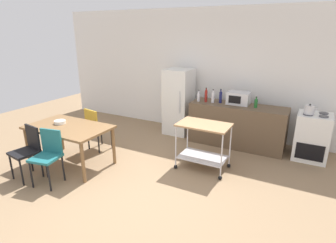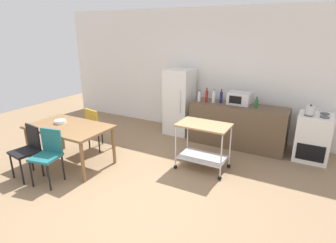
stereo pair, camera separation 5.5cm
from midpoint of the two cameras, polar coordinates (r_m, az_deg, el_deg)
ground_plane at (r=4.47m, az=-6.97°, el=-14.19°), size 12.00×12.00×0.00m
back_wall at (r=6.68m, az=8.94°, el=10.03°), size 8.40×0.12×2.90m
kitchen_counter at (r=6.10m, az=14.44°, el=-0.83°), size 2.00×0.64×0.90m
dining_table at (r=5.31m, az=-19.53°, el=-1.66°), size 1.50×0.90×0.75m
chair_black at (r=5.18m, az=-26.75°, el=-4.93°), size 0.45×0.45×0.89m
chair_mustard at (r=5.86m, az=-14.27°, el=-0.90°), size 0.46×0.46×0.89m
chair_teal at (r=4.85m, az=-23.32°, el=-5.98°), size 0.47×0.47×0.89m
stove_oven at (r=5.96m, az=28.05°, el=-2.90°), size 0.60×0.61×0.92m
refrigerator at (r=6.57m, az=2.61°, el=4.09°), size 0.60×0.63×1.55m
kitchen_cart at (r=4.90m, az=7.65°, el=-3.61°), size 0.91×0.57×0.85m
bottle_soy_sauce at (r=6.12m, az=6.73°, el=5.09°), size 0.07×0.07×0.25m
bottle_hot_sauce at (r=6.09m, az=8.27°, el=5.26°), size 0.06×0.06×0.31m
bottle_vinegar at (r=6.05m, az=9.68°, el=5.00°), size 0.07×0.07×0.29m
bottle_soda at (r=6.05m, az=11.22°, el=4.97°), size 0.06×0.06×0.30m
microwave at (r=6.03m, az=14.82°, el=4.68°), size 0.46×0.35×0.26m
bottle_wine at (r=5.85m, az=18.13°, el=3.58°), size 0.07×0.07×0.23m
fruit_bowl at (r=5.48m, az=-21.15°, el=-0.04°), size 0.20×0.20×0.06m
kettle at (r=5.71m, az=27.65°, el=2.11°), size 0.24×0.17×0.19m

